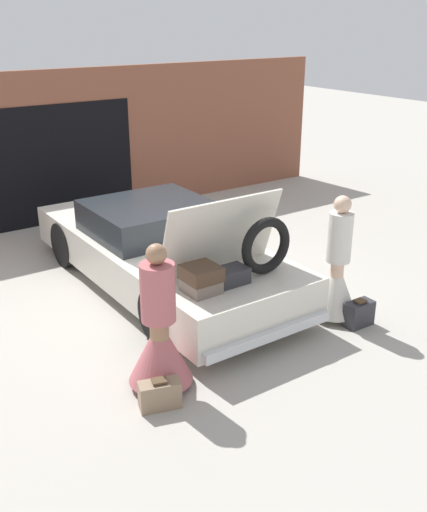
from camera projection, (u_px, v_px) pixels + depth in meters
ground_plane at (162, 284)px, 8.81m from camera, size 40.00×40.00×0.00m
garage_wall_back at (60, 148)px, 11.08m from camera, size 12.00×0.14×2.80m
car at (161, 250)px, 8.60m from camera, size 1.95×4.90×1.70m
person_left at (160, 338)px, 6.20m from camera, size 0.68×0.68×1.62m
person_right at (337, 276)px, 7.62m from camera, size 0.58×0.58×1.66m
suitcase_beside_left_person at (160, 395)px, 6.00m from camera, size 0.46×0.31×0.32m
suitcase_beside_right_person at (359, 314)px, 7.59m from camera, size 0.38×0.21×0.36m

